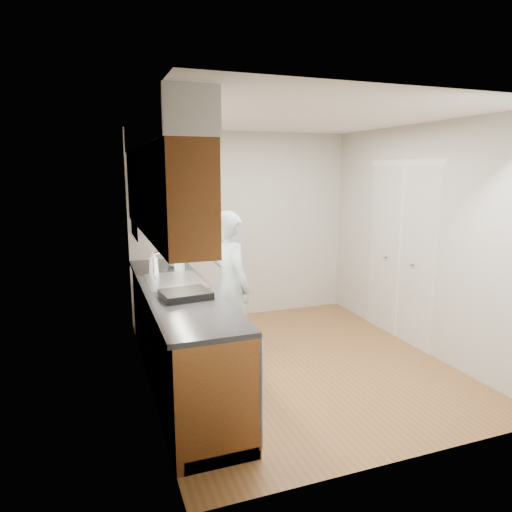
{
  "coord_description": "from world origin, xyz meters",
  "views": [
    {
      "loc": [
        -1.92,
        -4.1,
        2.01
      ],
      "look_at": [
        -0.34,
        0.25,
        1.13
      ],
      "focal_mm": 32.0,
      "sensor_mm": 36.0,
      "label": 1
    }
  ],
  "objects_px": {
    "person": "(230,277)",
    "soap_bottle_b": "(179,262)",
    "soap_bottle_a": "(153,263)",
    "dish_rack": "(186,294)",
    "soap_bottle_c": "(173,259)"
  },
  "relations": [
    {
      "from": "soap_bottle_c",
      "to": "dish_rack",
      "type": "bearing_deg",
      "value": -95.21
    },
    {
      "from": "person",
      "to": "soap_bottle_a",
      "type": "height_order",
      "value": "person"
    },
    {
      "from": "soap_bottle_c",
      "to": "dish_rack",
      "type": "distance_m",
      "value": 1.31
    },
    {
      "from": "soap_bottle_a",
      "to": "soap_bottle_c",
      "type": "height_order",
      "value": "soap_bottle_a"
    },
    {
      "from": "soap_bottle_b",
      "to": "dish_rack",
      "type": "bearing_deg",
      "value": -97.94
    },
    {
      "from": "soap_bottle_b",
      "to": "dish_rack",
      "type": "xyz_separation_m",
      "value": [
        -0.15,
        -1.06,
        -0.07
      ]
    },
    {
      "from": "soap_bottle_b",
      "to": "person",
      "type": "bearing_deg",
      "value": -34.91
    },
    {
      "from": "soap_bottle_b",
      "to": "dish_rack",
      "type": "distance_m",
      "value": 1.07
    },
    {
      "from": "dish_rack",
      "to": "person",
      "type": "bearing_deg",
      "value": 43.71
    },
    {
      "from": "person",
      "to": "soap_bottle_b",
      "type": "height_order",
      "value": "person"
    },
    {
      "from": "soap_bottle_a",
      "to": "dish_rack",
      "type": "bearing_deg",
      "value": -81.78
    },
    {
      "from": "person",
      "to": "soap_bottle_b",
      "type": "bearing_deg",
      "value": 38.29
    },
    {
      "from": "soap_bottle_b",
      "to": "soap_bottle_a",
      "type": "bearing_deg",
      "value": -160.02
    },
    {
      "from": "soap_bottle_a",
      "to": "soap_bottle_c",
      "type": "relative_size",
      "value": 1.44
    },
    {
      "from": "person",
      "to": "soap_bottle_a",
      "type": "relative_size",
      "value": 7.0
    }
  ]
}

